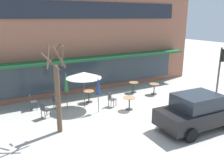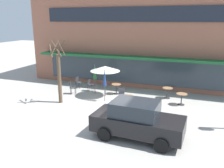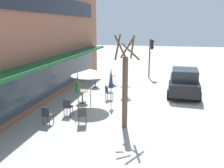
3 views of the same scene
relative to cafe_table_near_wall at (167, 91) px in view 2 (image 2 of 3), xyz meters
name	(u,v)px [view 2 (image 2 of 3)]	position (x,y,z in m)	size (l,w,h in m)	color
ground_plane	(109,115)	(-2.80, -4.20, -0.52)	(80.00, 80.00, 0.00)	#ADA8A0
building_facade	(147,35)	(-2.80, 5.77, 3.47)	(19.07, 9.10, 7.97)	#935B47
cafe_table_near_wall	(167,91)	(0.00, 0.00, 0.00)	(0.70, 0.70, 0.76)	#333338
cafe_table_streetside	(127,99)	(-2.14, -2.64, 0.00)	(0.70, 0.70, 0.76)	#333338
cafe_table_by_tree	(116,87)	(-3.69, -0.30, 0.00)	(0.70, 0.70, 0.76)	#333338
cafe_table_mid_patio	(182,97)	(1.03, -1.05, 0.00)	(0.70, 0.70, 0.76)	#333338
patio_umbrella_green_folded	(105,78)	(-3.89, -2.09, 1.11)	(0.28, 0.28, 2.20)	#4C4C51
patio_umbrella_cream_folded	(105,69)	(-4.29, -1.00, 1.51)	(2.10, 2.10, 2.20)	#4C4C51
patio_umbrella_corner_open	(95,72)	(-5.26, -0.63, 1.11)	(0.28, 0.28, 2.20)	#4C4C51
cafe_chair_0	(72,87)	(-6.80, -1.38, 0.01)	(0.51, 0.51, 0.89)	#333338
cafe_chair_1	(78,82)	(-7.12, 0.21, 0.01)	(0.45, 0.45, 0.89)	#333338
cafe_chair_2	(122,94)	(-2.81, -1.66, 0.01)	(0.56, 0.56, 0.89)	#333338
cafe_chair_3	(90,84)	(-5.85, -0.27, 0.01)	(0.41, 0.41, 0.89)	#333338
parked_sedan	(137,120)	(-0.60, -6.31, 0.36)	(4.29, 2.19, 1.76)	black
street_tree	(59,74)	(-6.58, -3.33, 1.43)	(1.06, 1.11, 4.16)	brown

